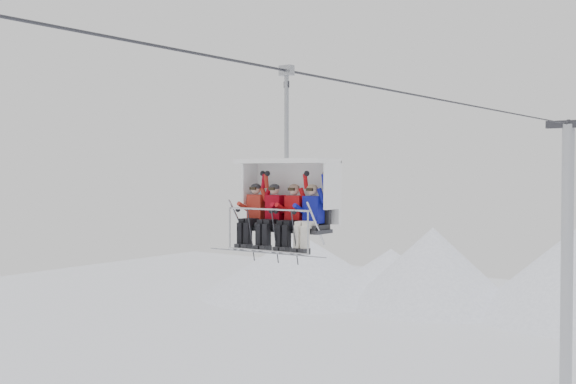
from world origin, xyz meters
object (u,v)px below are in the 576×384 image
Objects in this scene: skier_center_right at (292,215)px; skier_far_right at (310,216)px; skier_center_left at (272,214)px; skier_far_left at (253,213)px; chairlift_carrier at (290,193)px; lift_tower_right at (567,286)px.

skier_center_right is 0.47m from skier_far_right.
skier_far_left is at bearing 180.00° from skier_center_left.
skier_center_right is (0.28, -0.30, -0.46)m from chairlift_carrier.
skier_center_left is 0.53m from skier_center_right.
skier_center_right is (1.05, 0.00, 0.00)m from skier_far_left.
lift_tower_right reaches higher than skier_center_right.
skier_center_left is at bearing 180.00° from skier_center_right.
skier_far_left and skier_center_left have the same top height.
skier_far_right is (0.75, -22.24, 4.41)m from lift_tower_right.
skier_center_left is at bearing -129.98° from chairlift_carrier.
chairlift_carrier is 2.36× the size of skier_center_left.
skier_far_left is at bearing 180.00° from skier_center_right.
chairlift_carrier reaches higher than skier_far_right.
skier_center_right is at bearing 0.00° from skier_center_left.
lift_tower_right is 22.67m from skier_center_right.
skier_center_left is (-0.26, -0.30, -0.46)m from chairlift_carrier.
skier_center_left is 1.00m from skier_far_right.
lift_tower_right reaches higher than skier_center_left.
chairlift_carrier is 2.36× the size of skier_far_right.
skier_center_left and skier_far_right have the same top height.
chairlift_carrier is (0.00, -21.94, 4.87)m from lift_tower_right.
lift_tower_right reaches higher than chairlift_carrier.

